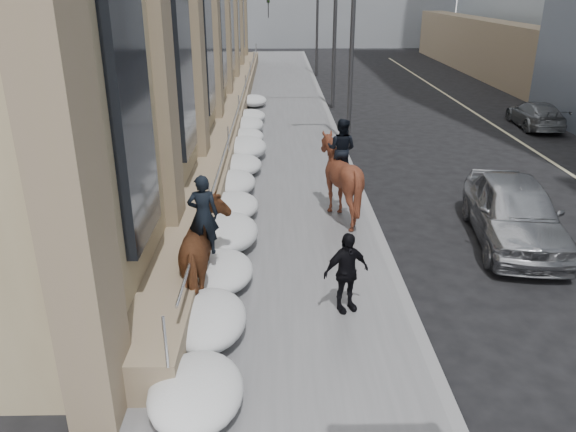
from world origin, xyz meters
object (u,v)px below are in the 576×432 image
(mounted_horse_right, at_px, (339,175))
(car_grey, at_px, (535,115))
(pedestrian, at_px, (346,272))
(mounted_horse_left, at_px, (206,250))
(car_silver, at_px, (514,211))

(mounted_horse_right, height_order, car_grey, mounted_horse_right)
(pedestrian, height_order, car_grey, pedestrian)
(mounted_horse_left, xyz_separation_m, car_silver, (7.66, 2.82, -0.32))
(car_silver, bearing_deg, mounted_horse_right, 168.03)
(pedestrian, bearing_deg, car_silver, 13.20)
(mounted_horse_right, bearing_deg, car_grey, -108.61)
(mounted_horse_right, distance_m, car_silver, 4.72)
(mounted_horse_right, xyz_separation_m, car_silver, (4.41, -1.62, -0.48))
(mounted_horse_right, relative_size, pedestrian, 1.64)
(mounted_horse_right, distance_m, pedestrian, 5.11)
(mounted_horse_right, relative_size, car_grey, 0.66)
(car_silver, relative_size, car_grey, 1.19)
(car_grey, bearing_deg, mounted_horse_right, 50.71)
(mounted_horse_left, height_order, car_silver, mounted_horse_left)
(pedestrian, relative_size, car_silver, 0.34)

